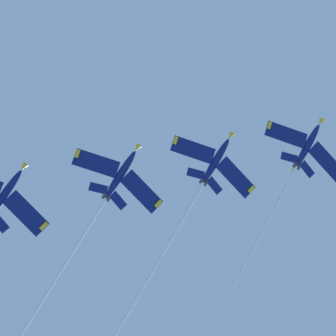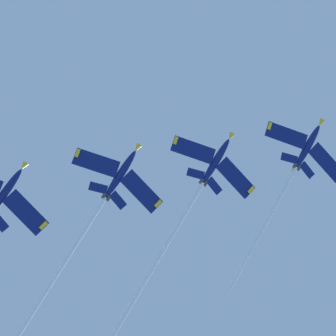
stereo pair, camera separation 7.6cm
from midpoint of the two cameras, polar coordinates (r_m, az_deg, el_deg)
jet_lead at (r=166.48m, az=9.44°, el=0.07°), size 28.02×34.15×22.34m
jet_second at (r=157.04m, az=1.93°, el=-2.21°), size 30.86×38.67×25.67m
jet_third at (r=151.12m, az=-4.61°, el=-2.16°), size 27.51×34.63×23.26m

